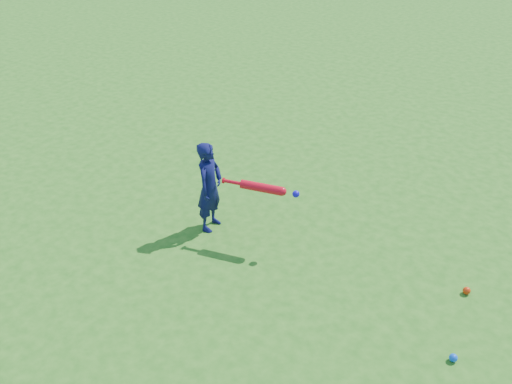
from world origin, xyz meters
TOP-DOWN VIEW (x-y plane):
  - ground at (0.00, 0.00)m, footprint 80.00×80.00m
  - child at (-0.10, -0.32)m, footprint 0.28×0.38m
  - ground_ball_red at (2.46, 0.03)m, footprint 0.07×0.07m
  - ground_ball_blue at (2.58, -0.82)m, footprint 0.07×0.07m
  - bat_swing at (0.51, -0.24)m, footprint 0.77×0.22m

SIDE VIEW (x-z plane):
  - ground at x=0.00m, z-range 0.00..0.00m
  - ground_ball_blue at x=2.58m, z-range 0.00..0.07m
  - ground_ball_red at x=2.46m, z-range 0.00..0.07m
  - child at x=-0.10m, z-range 0.00..0.97m
  - bat_swing at x=0.51m, z-range 0.58..0.66m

